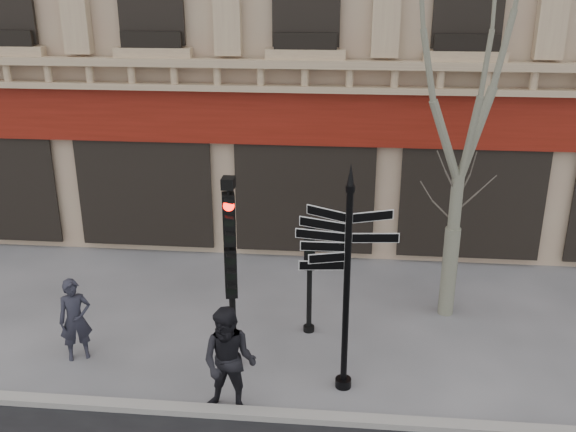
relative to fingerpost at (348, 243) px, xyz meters
name	(u,v)px	position (x,y,z in m)	size (l,w,h in m)	color
ground	(284,369)	(-1.08, 0.43, -2.72)	(80.00, 80.00, 0.00)	#55565A
kerb	(276,415)	(-1.08, -0.97, -2.66)	(80.00, 0.25, 0.12)	gray
fingerpost	(348,243)	(0.00, 0.00, 0.00)	(1.81, 1.81, 4.04)	black
traffic_signal_main	(231,252)	(-2.00, 0.47, -0.44)	(0.45, 0.37, 3.61)	black
traffic_signal_secondary	(310,258)	(-0.72, 1.80, -1.11)	(0.39, 0.28, 2.31)	black
plane_tree	(470,60)	(2.11, 2.81, 2.53)	(2.82, 2.82, 7.48)	gray
pedestrian_a	(75,320)	(-4.93, 0.44, -1.91)	(0.58, 0.38, 1.60)	#23232E
pedestrian_b	(229,362)	(-1.82, -0.87, -1.77)	(0.92, 0.72, 1.89)	black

